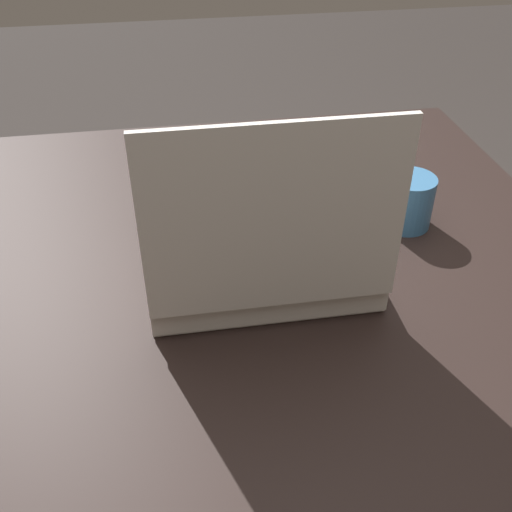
{
  "coord_description": "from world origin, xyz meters",
  "views": [
    {
      "loc": [
        0.12,
        0.69,
        1.23
      ],
      "look_at": [
        0.01,
        0.0,
        0.72
      ],
      "focal_mm": 42.0,
      "sensor_mm": 36.0,
      "label": 1
    }
  ],
  "objects": [
    {
      "name": "coffee_mug",
      "position": [
        -0.25,
        -0.07,
        0.74
      ],
      "size": [
        0.08,
        0.08,
        0.08
      ],
      "color": "teal",
      "rests_on": "dining_table"
    },
    {
      "name": "donut_box",
      "position": [
        0.01,
        0.04,
        0.75
      ],
      "size": [
        0.3,
        0.27,
        0.28
      ],
      "color": "white",
      "rests_on": "dining_table"
    },
    {
      "name": "dining_table",
      "position": [
        0.0,
        0.0,
        0.61
      ],
      "size": [
        0.99,
        1.02,
        0.7
      ],
      "color": "black",
      "rests_on": "ground_plane"
    },
    {
      "name": "paper_napkin",
      "position": [
        0.07,
        -0.25,
        0.7
      ],
      "size": [
        0.16,
        0.14,
        0.01
      ],
      "color": "white",
      "rests_on": "dining_table"
    }
  ]
}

